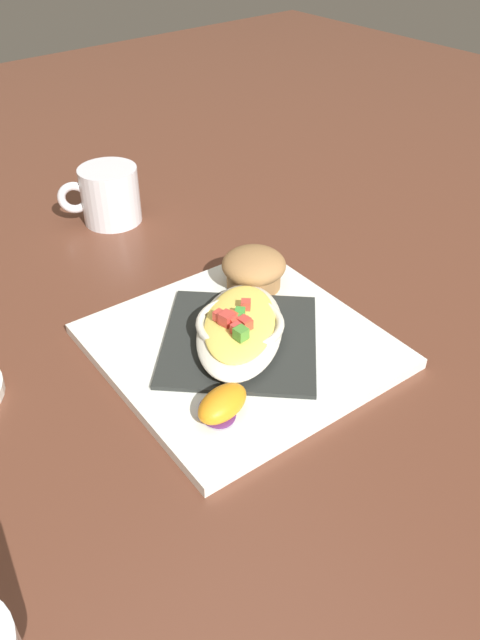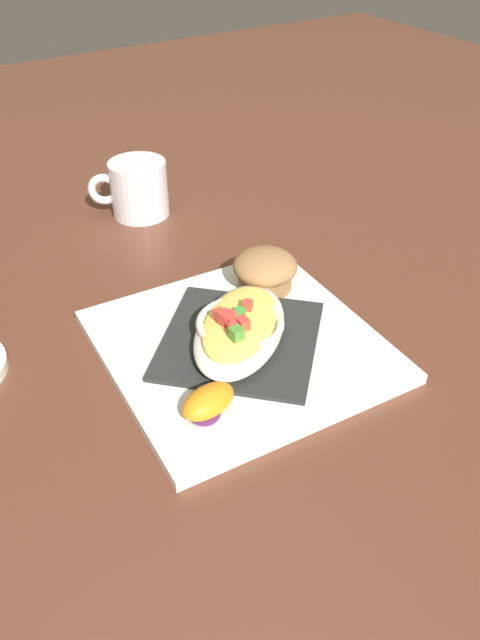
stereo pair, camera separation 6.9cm
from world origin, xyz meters
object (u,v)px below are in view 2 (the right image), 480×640
Objects in this scene: muffin at (265,270)px; gratin_dish at (240,327)px; square_plate at (240,346)px; coffee_mug at (138,191)px; orange_garnish at (207,402)px.

gratin_dish is at bearing 41.98° from muffin.
square_plate is 2.61× the size of coffee_mug.
orange_garnish is 0.46m from coffee_mug.
square_plate is 0.12m from muffin.
coffee_mug is (-0.05, -0.36, 0.00)m from gratin_dish.
muffin is at bearing 97.65° from coffee_mug.
muffin is 0.72× the size of coffee_mug.
coffee_mug reaches higher than muffin.
orange_garnish is 0.59× the size of coffee_mug.
coffee_mug is (-0.05, -0.36, 0.03)m from square_plate.
orange_garnish is (0.08, 0.08, 0.02)m from square_plate.
muffin reaches higher than gratin_dish.
square_plate is at bearing 41.99° from muffin.
coffee_mug is (-0.13, -0.44, 0.01)m from orange_garnish.
muffin reaches higher than orange_garnish.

